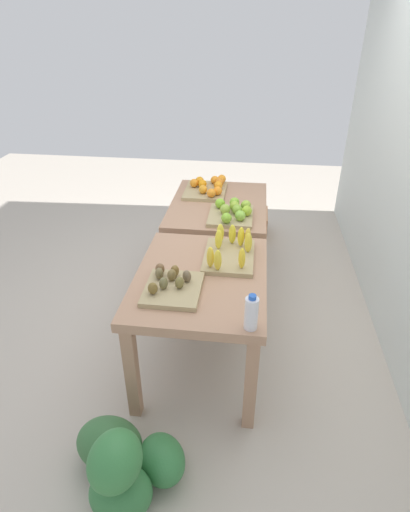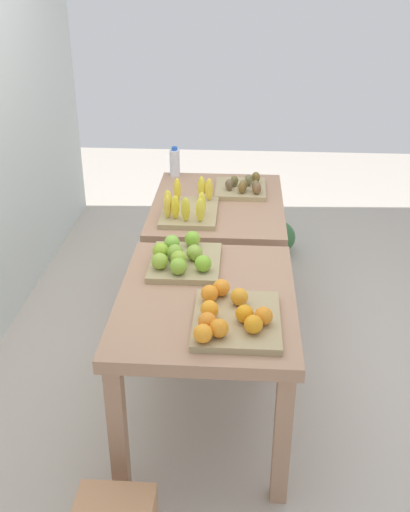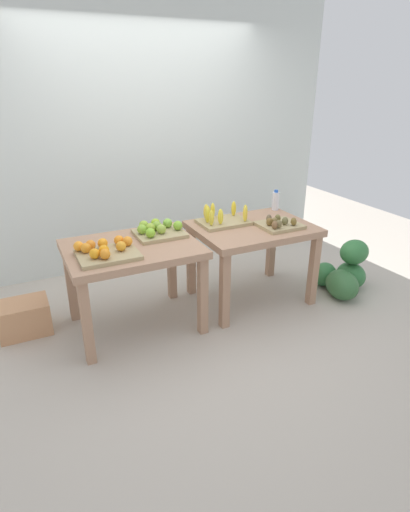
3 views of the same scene
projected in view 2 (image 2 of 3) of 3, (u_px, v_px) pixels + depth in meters
name	position (u px, v px, depth m)	size (l,w,h in m)	color
ground_plane	(212.00, 354.00, 3.55)	(8.00, 8.00, 0.00)	#B4AA9B
display_table_left	(206.00, 315.00, 2.76)	(1.04, 0.80, 0.73)	#A87E60
display_table_right	(218.00, 218.00, 3.76)	(1.04, 0.80, 0.73)	#A87E60
orange_bin	(232.00, 316.00, 2.48)	(0.44, 0.36, 0.11)	tan
apple_bin	(182.00, 258.00, 2.94)	(0.40, 0.35, 0.11)	tan
banana_crate	(189.00, 208.00, 3.50)	(0.44, 0.32, 0.17)	tan
kiwi_bin	(242.00, 187.00, 3.85)	(0.36, 0.32, 0.10)	tan
water_bottle	(175.00, 163.00, 4.09)	(0.07, 0.07, 0.20)	silver
watermelon_pile	(257.00, 224.00, 4.75)	(0.55, 0.67, 0.51)	#2F6D38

